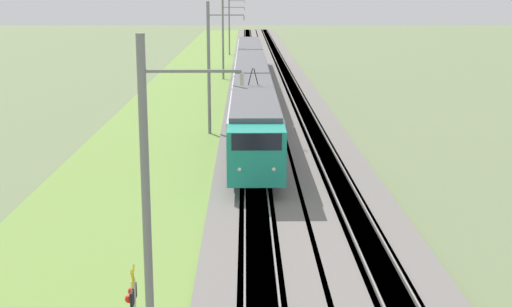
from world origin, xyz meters
TOP-DOWN VIEW (x-y plane):
  - ballast_main at (50.00, 0.00)m, footprint 240.00×4.40m
  - ballast_adjacent at (50.00, -4.20)m, footprint 240.00×4.40m
  - track_main at (50.00, 0.00)m, footprint 240.00×1.57m
  - track_adjacent at (50.00, -4.20)m, footprint 240.00×1.57m
  - grass_verge at (50.00, 6.35)m, footprint 240.00×9.08m
  - passenger_train at (51.52, 0.00)m, footprint 64.88×2.84m
  - catenary_mast_near at (4.81, 2.92)m, footprint 0.22×2.56m
  - catenary_mast_mid at (36.03, 2.92)m, footprint 0.22×2.56m
  - catenary_mast_far at (67.25, 2.92)m, footprint 0.22×2.56m
  - catenary_mast_distant at (98.47, 2.92)m, footprint 0.22×2.56m

SIDE VIEW (x-z plane):
  - grass_verge at x=50.00m, z-range 0.00..0.12m
  - ballast_main at x=50.00m, z-range 0.00..0.30m
  - ballast_adjacent at x=50.00m, z-range 0.00..0.30m
  - track_main at x=50.00m, z-range -0.07..0.38m
  - track_adjacent at x=50.00m, z-range -0.07..0.38m
  - passenger_train at x=51.52m, z-range -0.17..4.72m
  - catenary_mast_near at x=4.81m, z-range 0.14..8.87m
  - catenary_mast_far at x=67.25m, z-range 0.14..9.04m
  - catenary_mast_mid at x=36.03m, z-range 0.14..9.20m
  - catenary_mast_distant at x=98.47m, z-range 0.15..9.36m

